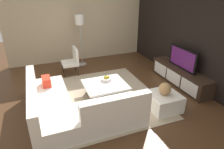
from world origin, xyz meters
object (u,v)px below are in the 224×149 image
(floor_lamp, at_px, (80,23))
(ottoman, at_px, (163,101))
(accent_chair_near, at_px, (72,60))
(decorative_ball, at_px, (165,89))
(fruit_bowl, at_px, (106,78))
(sectional_couch, at_px, (71,107))
(coffee_table, at_px, (105,90))
(television, at_px, (183,58))
(media_console, at_px, (180,76))

(floor_lamp, height_order, ottoman, floor_lamp)
(accent_chair_near, height_order, decorative_ball, accent_chair_near)
(accent_chair_near, relative_size, fruit_bowl, 3.11)
(sectional_couch, height_order, floor_lamp, floor_lamp)
(sectional_couch, distance_m, coffee_table, 1.17)
(floor_lamp, bearing_deg, ottoman, 17.48)
(decorative_ball, bearing_deg, television, 127.57)
(media_console, bearing_deg, decorative_ball, -52.42)
(media_console, height_order, television, television)
(accent_chair_near, distance_m, ottoman, 3.23)
(media_console, bearing_deg, ottoman, -52.42)
(media_console, relative_size, coffee_table, 2.02)
(decorative_ball, bearing_deg, accent_chair_near, -150.69)
(television, xyz_separation_m, accent_chair_near, (-1.87, -2.78, -0.31))
(media_console, height_order, sectional_couch, sectional_couch)
(media_console, relative_size, fruit_bowl, 7.66)
(sectional_couch, distance_m, accent_chair_near, 2.44)
(television, distance_m, fruit_bowl, 2.24)
(coffee_table, bearing_deg, media_console, 87.51)
(coffee_table, distance_m, floor_lamp, 2.78)
(media_console, relative_size, floor_lamp, 1.21)
(television, xyz_separation_m, fruit_bowl, (-0.28, -2.20, -0.37))
(media_console, relative_size, decorative_ball, 7.55)
(coffee_table, distance_m, fruit_bowl, 0.31)
(accent_chair_near, height_order, ottoman, accent_chair_near)
(floor_lamp, bearing_deg, media_console, 41.93)
(sectional_couch, relative_size, fruit_bowl, 8.42)
(coffee_table, bearing_deg, television, 87.51)
(coffee_table, bearing_deg, accent_chair_near, -164.84)
(television, height_order, fruit_bowl, television)
(sectional_couch, height_order, accent_chair_near, accent_chair_near)
(fruit_bowl, xyz_separation_m, decorative_ball, (1.21, 0.99, 0.11))
(floor_lamp, xyz_separation_m, ottoman, (3.49, 1.10, -1.29))
(television, height_order, sectional_couch, television)
(accent_chair_near, bearing_deg, ottoman, 27.77)
(fruit_bowl, bearing_deg, accent_chair_near, -159.95)
(television, relative_size, decorative_ball, 3.82)
(fruit_bowl, bearing_deg, floor_lamp, -177.28)
(coffee_table, relative_size, floor_lamp, 0.60)
(floor_lamp, relative_size, ottoman, 2.53)
(floor_lamp, bearing_deg, decorative_ball, 17.48)
(media_console, relative_size, accent_chair_near, 2.46)
(media_console, distance_m, accent_chair_near, 3.36)
(accent_chair_near, bearing_deg, fruit_bowl, 18.50)
(media_console, distance_m, decorative_ball, 1.55)
(media_console, xyz_separation_m, coffee_table, (-0.10, -2.30, -0.05))
(sectional_couch, xyz_separation_m, decorative_ball, (0.43, 2.09, 0.26))
(decorative_ball, bearing_deg, floor_lamp, -162.52)
(decorative_ball, bearing_deg, ottoman, 0.00)
(television, relative_size, ottoman, 1.55)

